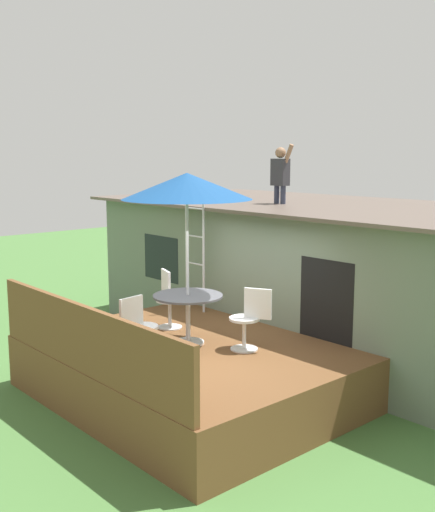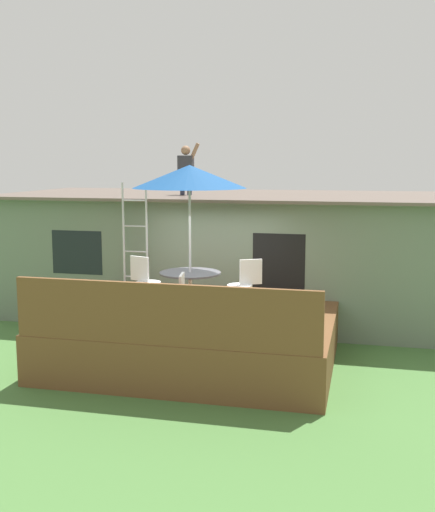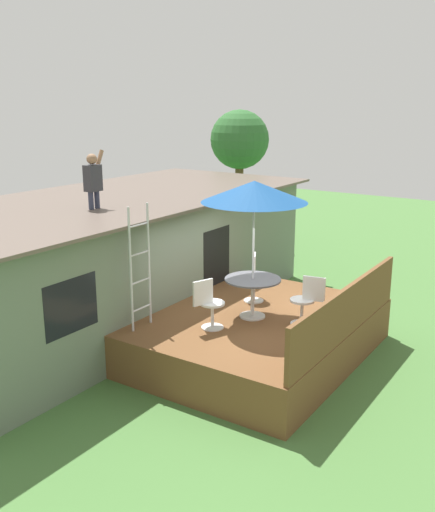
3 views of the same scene
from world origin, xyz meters
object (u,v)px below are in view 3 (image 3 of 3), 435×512
at_px(person_figure, 93,177).
at_px(patio_chair_right, 254,278).
at_px(patio_umbrella, 254,192).
at_px(patio_chair_near, 306,301).
at_px(backyard_tree, 240,141).
at_px(patio_table, 253,287).
at_px(step_ladder, 140,267).
at_px(patio_chair_left, 209,304).

height_order(person_figure, patio_chair_right, person_figure).
height_order(patio_umbrella, patio_chair_near, patio_umbrella).
relative_size(patio_chair_right, backyard_tree, 0.21).
xyz_separation_m(patio_chair_near, backyard_tree, (7.33, 5.89, 2.15)).
xyz_separation_m(patio_umbrella, patio_chair_near, (0.17, -1.00, -1.89)).
height_order(patio_chair_right, backyard_tree, backyard_tree).
distance_m(person_figure, patio_chair_right, 3.71).
distance_m(patio_chair_near, backyard_tree, 9.65).
bearing_deg(patio_chair_near, patio_chair_right, -34.19).
xyz_separation_m(patio_table, patio_chair_right, (0.84, 0.45, -0.13)).
xyz_separation_m(patio_table, step_ladder, (-1.51, 1.39, 0.51)).
height_order(patio_chair_left, patio_chair_near, same).
relative_size(patio_chair_near, backyard_tree, 0.21).
xyz_separation_m(person_figure, patio_chair_right, (1.77, -2.55, -2.03)).
bearing_deg(person_figure, backyard_tree, 12.64).
bearing_deg(patio_table, patio_chair_near, -80.36).
distance_m(patio_table, step_ladder, 2.12).
relative_size(patio_chair_left, backyard_tree, 0.21).
bearing_deg(person_figure, patio_chair_right, -55.21).
bearing_deg(patio_chair_right, patio_chair_near, 36.96).
relative_size(patio_table, step_ladder, 0.47).
bearing_deg(step_ladder, patio_umbrella, -42.64).
bearing_deg(patio_chair_right, backyard_tree, -174.84).
distance_m(patio_umbrella, patio_chair_left, 2.13).
distance_m(patio_chair_left, patio_chair_right, 1.77).
xyz_separation_m(patio_table, patio_umbrella, (0.00, 0.00, 1.76)).
distance_m(patio_chair_left, patio_chair_near, 1.74).
bearing_deg(patio_chair_left, patio_chair_right, 23.75).
bearing_deg(patio_umbrella, step_ladder, 137.36).
height_order(patio_umbrella, patio_chair_right, patio_umbrella).
bearing_deg(patio_table, backyard_tree, 33.11).
bearing_deg(patio_umbrella, backyard_tree, 33.11).
relative_size(patio_table, backyard_tree, 0.24).
relative_size(person_figure, patio_chair_near, 1.21).
xyz_separation_m(patio_umbrella, patio_chair_left, (-0.93, 0.34, -1.89)).
relative_size(person_figure, backyard_tree, 0.25).
distance_m(patio_umbrella, patio_chair_near, 2.15).
bearing_deg(patio_chair_left, patio_table, -0.00).
distance_m(patio_umbrella, patio_chair_right, 2.12).
relative_size(person_figure, patio_chair_left, 1.21).
distance_m(patio_chair_left, backyard_tree, 9.82).
bearing_deg(person_figure, patio_umbrella, -72.72).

